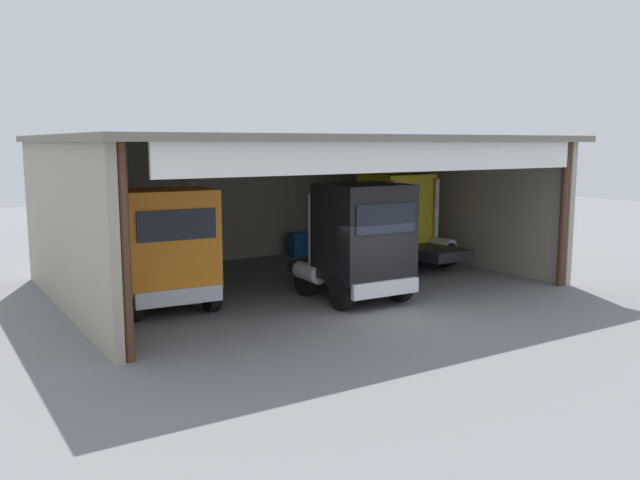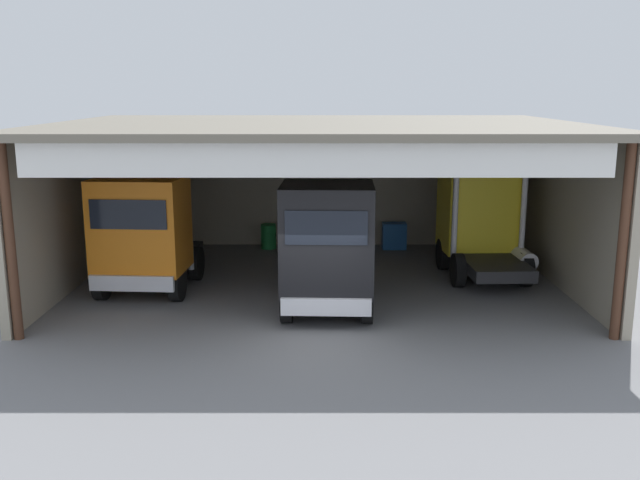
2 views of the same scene
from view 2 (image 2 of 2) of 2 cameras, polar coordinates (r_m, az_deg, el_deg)
name	(u,v)px [view 2 (image 2 of 2)]	position (r m, az deg, el deg)	size (l,w,h in m)	color
ground_plane	(319,341)	(17.18, -0.06, -8.24)	(80.00, 80.00, 0.00)	slate
workshop_shed	(320,166)	(22.61, 0.03, 6.05)	(15.74, 11.53, 5.03)	#9E937F
truck_orange_left_bay	(147,234)	(21.26, -13.94, 0.50)	(2.77, 4.89, 3.62)	orange
truck_black_center_left_bay	(330,247)	(18.61, 0.79, -0.58)	(2.61, 4.54, 3.60)	black
truck_yellow_right_bay	(485,220)	(23.35, 13.32, 1.64)	(2.69, 4.57, 3.58)	yellow
oil_drum	(272,236)	(26.84, -3.98, 0.30)	(0.58, 0.58, 0.94)	#197233
tool_cart	(397,236)	(26.89, 6.32, 0.34)	(0.90, 0.60, 1.00)	#1E59A5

